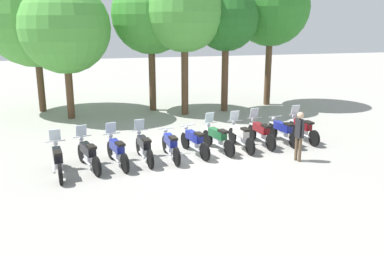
% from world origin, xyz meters
% --- Properties ---
extents(ground_plane, '(80.00, 80.00, 0.00)m').
position_xyz_m(ground_plane, '(0.00, 0.00, 0.00)').
color(ground_plane, '#9E9B93').
extents(motorcycle_0, '(0.62, 2.19, 1.37)m').
position_xyz_m(motorcycle_0, '(-4.73, -0.81, 0.52)').
color(motorcycle_0, black).
rests_on(motorcycle_0, ground_plane).
extents(motorcycle_1, '(0.85, 2.12, 1.37)m').
position_xyz_m(motorcycle_1, '(-3.79, -0.45, 0.52)').
color(motorcycle_1, black).
rests_on(motorcycle_1, ground_plane).
extents(motorcycle_2, '(0.74, 2.16, 1.37)m').
position_xyz_m(motorcycle_2, '(-2.84, -0.34, 0.52)').
color(motorcycle_2, black).
rests_on(motorcycle_2, ground_plane).
extents(motorcycle_3, '(0.62, 2.19, 1.37)m').
position_xyz_m(motorcycle_3, '(-1.89, -0.13, 0.52)').
color(motorcycle_3, black).
rests_on(motorcycle_3, ground_plane).
extents(motorcycle_4, '(0.62, 2.19, 0.99)m').
position_xyz_m(motorcycle_4, '(-0.95, -0.12, 0.50)').
color(motorcycle_4, black).
rests_on(motorcycle_4, ground_plane).
extents(motorcycle_5, '(0.72, 2.16, 0.99)m').
position_xyz_m(motorcycle_5, '(-0.01, 0.13, 0.50)').
color(motorcycle_5, black).
rests_on(motorcycle_5, ground_plane).
extents(motorcycle_6, '(0.75, 2.15, 1.37)m').
position_xyz_m(motorcycle_6, '(0.93, 0.29, 0.52)').
color(motorcycle_6, black).
rests_on(motorcycle_6, ground_plane).
extents(motorcycle_7, '(0.62, 2.19, 1.37)m').
position_xyz_m(motorcycle_7, '(1.88, 0.35, 0.52)').
color(motorcycle_7, black).
rests_on(motorcycle_7, ground_plane).
extents(motorcycle_8, '(0.62, 2.19, 1.37)m').
position_xyz_m(motorcycle_8, '(2.83, 0.61, 0.52)').
color(motorcycle_8, black).
rests_on(motorcycle_8, ground_plane).
extents(motorcycle_9, '(0.62, 2.18, 0.99)m').
position_xyz_m(motorcycle_9, '(3.77, 0.61, 0.50)').
color(motorcycle_9, black).
rests_on(motorcycle_9, ground_plane).
extents(motorcycle_10, '(0.62, 2.19, 1.37)m').
position_xyz_m(motorcycle_10, '(4.71, 0.74, 0.52)').
color(motorcycle_10, black).
rests_on(motorcycle_10, ground_plane).
extents(person_0, '(0.29, 0.41, 1.76)m').
position_xyz_m(person_0, '(3.31, -1.49, 1.04)').
color(person_0, brown).
rests_on(person_0, ground_plane).
extents(tree_0, '(5.39, 5.39, 7.77)m').
position_xyz_m(tree_0, '(-6.09, 9.24, 5.07)').
color(tree_0, brown).
rests_on(tree_0, ground_plane).
extents(tree_1, '(4.35, 4.35, 6.59)m').
position_xyz_m(tree_1, '(-4.55, 7.18, 4.40)').
color(tree_1, brown).
rests_on(tree_1, ground_plane).
extents(tree_2, '(4.07, 4.07, 7.09)m').
position_xyz_m(tree_2, '(-0.27, 8.07, 5.03)').
color(tree_2, brown).
rests_on(tree_2, ground_plane).
extents(tree_3, '(3.91, 3.91, 7.11)m').
position_xyz_m(tree_3, '(1.20, 6.66, 5.12)').
color(tree_3, brown).
rests_on(tree_3, ground_plane).
extents(tree_4, '(3.36, 3.36, 6.55)m').
position_xyz_m(tree_4, '(3.45, 6.92, 4.83)').
color(tree_4, brown).
rests_on(tree_4, ground_plane).
extents(tree_5, '(4.25, 4.25, 7.59)m').
position_xyz_m(tree_5, '(6.41, 7.94, 5.44)').
color(tree_5, brown).
rests_on(tree_5, ground_plane).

